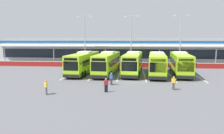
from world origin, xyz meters
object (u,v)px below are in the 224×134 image
at_px(pedestrian_in_dark_coat, 106,85).
at_px(pedestrian_near_bin, 46,87).
at_px(coach_bus_rightmost, 180,64).
at_px(lamp_post_east, 180,37).
at_px(coach_bus_left_centre, 107,64).
at_px(pedestrian_child, 174,83).
at_px(lamp_post_centre, 131,37).
at_px(coach_bus_leftmost, 84,63).
at_px(coach_bus_right_centre, 157,64).
at_px(pedestrian_with_handbag, 111,78).
at_px(lamp_post_west, 85,37).
at_px(coach_bus_centre, 133,63).

xyz_separation_m(pedestrian_in_dark_coat, pedestrian_near_bin, (-6.40, -1.64, 0.00)).
relative_size(coach_bus_rightmost, lamp_post_east, 1.12).
bearing_deg(pedestrian_near_bin, coach_bus_left_centre, 70.47).
distance_m(pedestrian_child, lamp_post_centre, 23.44).
xyz_separation_m(coach_bus_leftmost, coach_bus_rightmost, (16.56, 0.59, 0.00)).
distance_m(coach_bus_right_centre, lamp_post_centre, 13.29).
xyz_separation_m(coach_bus_leftmost, lamp_post_east, (18.50, 10.50, 4.50)).
bearing_deg(pedestrian_with_handbag, lamp_post_west, 111.85).
distance_m(coach_bus_right_centre, pedestrian_in_dark_coat, 14.32).
xyz_separation_m(coach_bus_left_centre, pedestrian_with_handbag, (1.54, -8.61, -0.93)).
distance_m(pedestrian_near_bin, lamp_post_centre, 27.82).
height_order(coach_bus_centre, coach_bus_rightmost, same).
xyz_separation_m(coach_bus_leftmost, pedestrian_with_handbag, (5.70, -8.79, -0.93)).
height_order(coach_bus_centre, pedestrian_with_handbag, coach_bus_centre).
bearing_deg(coach_bus_left_centre, pedestrian_with_handbag, -79.86).
bearing_deg(pedestrian_near_bin, coach_bus_right_centre, 46.29).
bearing_deg(lamp_post_centre, lamp_post_east, -4.79).
distance_m(pedestrian_with_handbag, lamp_post_east, 23.77).
height_order(coach_bus_centre, lamp_post_west, lamp_post_west).
bearing_deg(pedestrian_in_dark_coat, coach_bus_rightmost, 50.37).
bearing_deg(coach_bus_left_centre, pedestrian_in_dark_coat, -83.85).
xyz_separation_m(pedestrian_near_bin, lamp_post_east, (19.38, 24.89, 5.42)).
height_order(pedestrian_child, lamp_post_east, lamp_post_east).
relative_size(coach_bus_left_centre, coach_bus_right_centre, 1.00).
relative_size(pedestrian_in_dark_coat, pedestrian_child, 1.00).
bearing_deg(pedestrian_child, coach_bus_leftmost, 141.04).
height_order(pedestrian_in_dark_coat, lamp_post_east, lamp_post_east).
height_order(coach_bus_centre, lamp_post_centre, lamp_post_centre).
distance_m(coach_bus_centre, lamp_post_west, 15.46).
relative_size(coach_bus_centre, pedestrian_child, 7.61).
xyz_separation_m(lamp_post_centre, lamp_post_east, (10.37, -0.87, 0.00)).
height_order(coach_bus_left_centre, pedestrian_in_dark_coat, coach_bus_left_centre).
distance_m(coach_bus_leftmost, pedestrian_near_bin, 14.45).
height_order(coach_bus_rightmost, pedestrian_near_bin, coach_bus_rightmost).
bearing_deg(lamp_post_west, coach_bus_rightmost, -28.25).
xyz_separation_m(coach_bus_centre, lamp_post_centre, (-0.43, 11.04, 4.50)).
relative_size(coach_bus_left_centre, pedestrian_with_handbag, 7.61).
xyz_separation_m(coach_bus_rightmost, lamp_post_east, (1.94, 9.90, 4.50)).
relative_size(pedestrian_in_dark_coat, lamp_post_centre, 0.15).
bearing_deg(coach_bus_rightmost, pedestrian_in_dark_coat, -129.63).
bearing_deg(pedestrian_with_handbag, coach_bus_centre, 72.62).
xyz_separation_m(coach_bus_centre, coach_bus_rightmost, (8.01, 0.27, 0.00)).
xyz_separation_m(coach_bus_centre, pedestrian_with_handbag, (-2.85, -9.12, -0.93)).
height_order(pedestrian_child, pedestrian_near_bin, same).
height_order(pedestrian_child, lamp_post_centre, lamp_post_centre).
bearing_deg(lamp_post_west, pedestrian_with_handbag, -68.15).
bearing_deg(lamp_post_east, lamp_post_centre, 175.21).
height_order(pedestrian_with_handbag, pedestrian_near_bin, same).
distance_m(coach_bus_leftmost, lamp_post_west, 11.71).
height_order(coach_bus_left_centre, pedestrian_with_handbag, coach_bus_left_centre).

